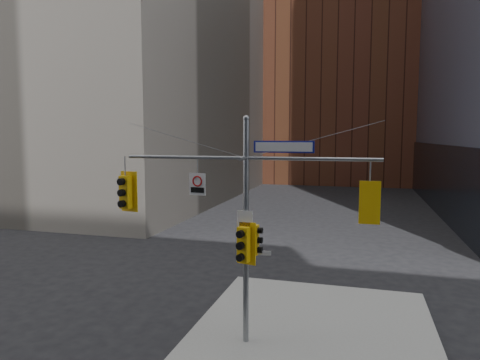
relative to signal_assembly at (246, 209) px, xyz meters
The scene contains 12 objects.
sidewalk_corner 5.18m from the signal_assembly, 45.10° to the left, with size 8.00×8.00×0.15m, color gray.
brick_midrise 56.82m from the signal_assembly, 90.00° to the left, with size 26.00×20.00×28.00m, color brown.
signal_assembly is the anchor object (origin of this frame).
traffic_light_west_arm 4.21m from the signal_assembly, behind, with size 0.65×0.57×1.37m.
traffic_light_east_arm 3.67m from the signal_assembly, ahead, with size 0.59×0.47×1.23m.
traffic_light_pole_side 1.00m from the signal_assembly, ahead, with size 0.36×0.31×0.92m.
traffic_light_pole_front 1.08m from the signal_assembly, 89.67° to the right, with size 0.63×0.58×1.34m.
street_sign_blade 2.25m from the signal_assembly, ahead, with size 1.84×0.11×0.36m.
regulatory_sign_arm 1.76m from the signal_assembly, behind, with size 0.56×0.11×0.71m.
regulatory_sign_pole 0.39m from the signal_assembly, 90.00° to the right, with size 0.49×0.07×0.64m.
street_blade_ew 1.43m from the signal_assembly, ahead, with size 0.69×0.07×0.14m.
street_blade_ns 1.57m from the signal_assembly, 90.00° to the left, with size 0.07×0.70×0.14m.
Camera 1 is at (3.41, -10.62, 6.64)m, focal length 32.00 mm.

